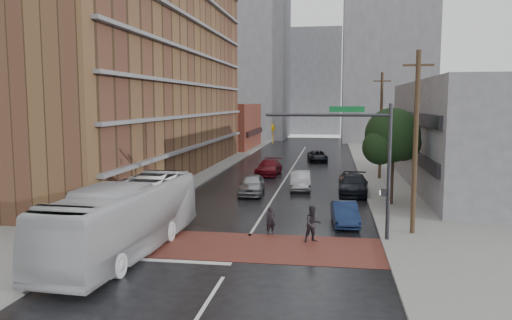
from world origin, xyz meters
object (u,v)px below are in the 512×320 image
(pedestrian_a, at_px, (271,221))
(car_parked_near, at_px, (345,214))
(car_travel_b, at_px, (300,180))
(suv_travel, at_px, (318,156))
(transit_bus, at_px, (125,218))
(car_travel_a, at_px, (252,184))
(pedestrian_b, at_px, (313,224))
(car_parked_mid, at_px, (354,185))
(car_travel_c, at_px, (269,167))
(car_parked_far, at_px, (352,180))

(pedestrian_a, relative_size, car_parked_near, 0.38)
(car_travel_b, distance_m, suv_travel, 20.21)
(transit_bus, distance_m, car_travel_a, 16.58)
(pedestrian_b, bearing_deg, car_travel_b, 71.65)
(car_travel_a, distance_m, car_parked_mid, 8.08)
(transit_bus, bearing_deg, car_travel_a, 80.65)
(transit_bus, height_order, car_parked_mid, transit_bus)
(pedestrian_a, bearing_deg, suv_travel, 63.35)
(car_travel_c, distance_m, car_parked_far, 10.67)
(car_travel_a, height_order, car_travel_c, car_travel_a)
(car_parked_far, bearing_deg, car_parked_near, -104.05)
(pedestrian_a, distance_m, car_parked_mid, 13.93)
(pedestrian_a, xyz_separation_m, car_parked_near, (4.08, 2.89, -0.11))
(car_parked_near, relative_size, car_parked_mid, 0.77)
(pedestrian_a, height_order, pedestrian_b, pedestrian_b)
(pedestrian_b, distance_m, car_travel_c, 24.36)
(transit_bus, bearing_deg, car_parked_far, 63.08)
(transit_bus, xyz_separation_m, car_travel_a, (3.50, 16.18, -0.93))
(pedestrian_b, xyz_separation_m, car_travel_a, (-5.34, 12.85, -0.15))
(car_travel_a, distance_m, car_travel_c, 10.91)
(pedestrian_b, height_order, car_parked_mid, pedestrian_b)
(transit_bus, relative_size, car_travel_a, 2.65)
(transit_bus, bearing_deg, car_travel_b, 72.30)
(suv_travel, bearing_deg, pedestrian_b, -96.22)
(car_parked_mid, bearing_deg, car_parked_far, 94.08)
(suv_travel, bearing_deg, car_parked_far, -87.24)
(pedestrian_a, height_order, car_parked_near, pedestrian_a)
(pedestrian_b, distance_m, car_parked_near, 4.35)
(pedestrian_b, distance_m, car_parked_mid, 14.34)
(car_travel_a, height_order, car_travel_b, car_travel_a)
(pedestrian_a, bearing_deg, transit_bus, -169.96)
(transit_bus, bearing_deg, car_travel_c, 85.59)
(car_travel_b, height_order, car_parked_far, car_travel_b)
(transit_bus, bearing_deg, car_parked_mid, 59.46)
(pedestrian_a, bearing_deg, car_travel_a, 79.99)
(pedestrian_a, height_order, suv_travel, pedestrian_a)
(car_parked_mid, bearing_deg, car_travel_a, -167.47)
(car_travel_a, distance_m, car_travel_b, 4.62)
(car_travel_c, xyz_separation_m, car_parked_near, (7.11, -19.78, -0.09))
(transit_bus, height_order, car_travel_b, transit_bus)
(pedestrian_b, distance_m, car_parked_far, 16.92)
(car_travel_b, bearing_deg, car_parked_mid, -25.30)
(transit_bus, distance_m, car_parked_near, 12.89)
(suv_travel, bearing_deg, car_travel_c, -117.92)
(car_parked_far, bearing_deg, transit_bus, -129.79)
(transit_bus, xyz_separation_m, suv_travel, (7.93, 39.23, -1.06))
(car_travel_b, height_order, car_travel_c, car_travel_b)
(transit_bus, xyz_separation_m, car_travel_b, (7.13, 19.03, -0.96))
(car_travel_a, bearing_deg, car_travel_c, 86.87)
(car_travel_b, relative_size, suv_travel, 0.98)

